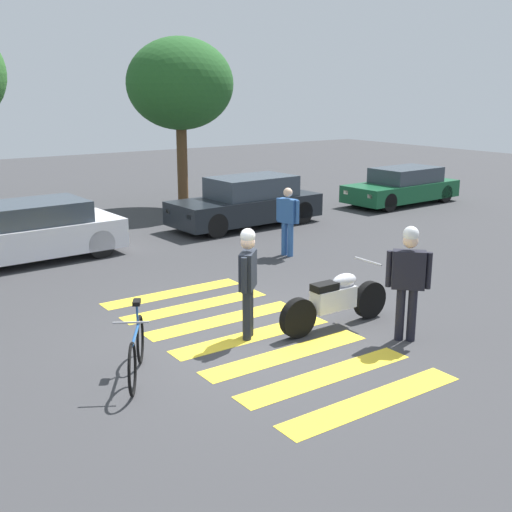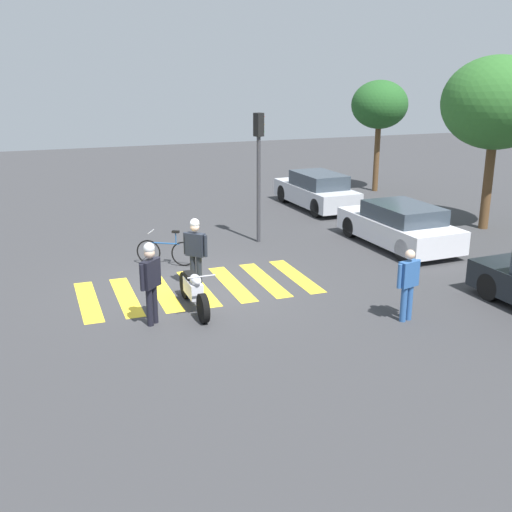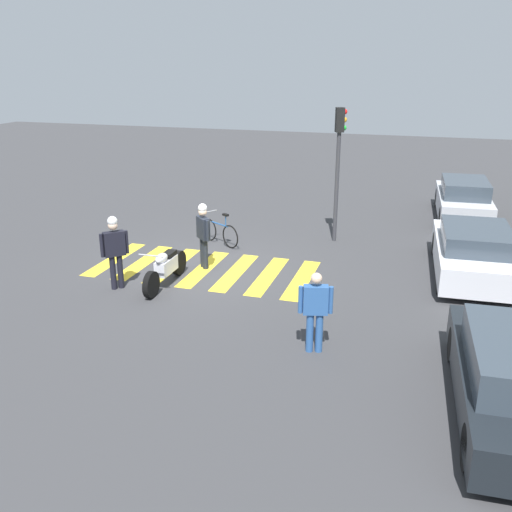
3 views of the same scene
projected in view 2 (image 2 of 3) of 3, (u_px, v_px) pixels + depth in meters
The scene contains 12 objects.
ground_plane at pixel (198, 288), 15.60m from camera, with size 60.00×60.00×0.00m, color #38383A.
police_motorcycle at pixel (194, 290), 14.10m from camera, with size 2.23×0.62×1.04m.
leaning_bicycle at pixel (166, 252), 17.31m from camera, with size 0.92×1.51×1.01m.
officer_on_foot at pixel (151, 277), 13.10m from camera, with size 0.51×0.51×1.84m.
officer_by_motorcycle at pixel (195, 248), 15.37m from camera, with size 0.51×0.50×1.78m.
pedestrian_bystander at pixel (408, 281), 13.34m from camera, with size 0.31×0.64×1.62m.
crosswalk_stripes at pixel (198, 288), 15.60m from camera, with size 2.84×5.85×0.01m.
car_silver_sedan at pixel (316, 191), 24.28m from camera, with size 4.38×1.86×1.41m.
car_white_van at pixel (399, 226), 19.07m from camera, with size 4.40×2.03×1.35m.
traffic_light_pole at pixel (259, 156), 18.95m from camera, with size 0.31×0.36×4.03m.
street_tree_near at pixel (380, 105), 26.78m from camera, with size 2.44×2.44×4.82m.
street_tree_mid at pixel (497, 103), 20.16m from camera, with size 3.56×3.56×5.74m.
Camera 2 is at (14.28, -3.70, 5.34)m, focal length 43.39 mm.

